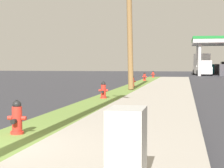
% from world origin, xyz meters
% --- Properties ---
extents(sidewalk_slab, '(3.20, 80.00, 0.12)m').
position_xyz_m(sidewalk_slab, '(3.00, 0.00, 0.06)').
color(sidewalk_slab, '#A8A093').
rests_on(sidewalk_slab, ground).
extents(fire_hydrant_nearest, '(0.42, 0.38, 0.74)m').
position_xyz_m(fire_hydrant_nearest, '(0.63, 1.88, 0.45)').
color(fire_hydrant_nearest, red).
rests_on(fire_hydrant_nearest, grass_verge).
extents(fire_hydrant_second, '(0.42, 0.38, 0.74)m').
position_xyz_m(fire_hydrant_second, '(0.65, 10.83, 0.45)').
color(fire_hydrant_second, red).
rests_on(fire_hydrant_second, grass_verge).
extents(fire_hydrant_third, '(0.42, 0.37, 0.74)m').
position_xyz_m(fire_hydrant_third, '(0.74, 19.85, 0.45)').
color(fire_hydrant_third, red).
rests_on(fire_hydrant_third, grass_verge).
extents(fire_hydrant_fourth, '(0.42, 0.37, 0.74)m').
position_xyz_m(fire_hydrant_fourth, '(0.57, 29.28, 0.45)').
color(fire_hydrant_fourth, red).
rests_on(fire_hydrant_fourth, grass_verge).
extents(fire_hydrant_fifth, '(0.42, 0.38, 0.74)m').
position_xyz_m(fire_hydrant_fifth, '(0.67, 37.58, 0.45)').
color(fire_hydrant_fifth, red).
rests_on(fire_hydrant_fifth, grass_verge).
extents(utility_pole_midground, '(0.82, 1.74, 8.50)m').
position_xyz_m(utility_pole_midground, '(0.92, 17.07, 4.45)').
color(utility_pole_midground, olive).
rests_on(utility_pole_midground, grass_verge).
extents(utility_cabinet, '(0.51, 0.73, 0.98)m').
position_xyz_m(utility_cabinet, '(3.50, -1.21, 0.57)').
color(utility_cabinet, slate).
rests_on(utility_cabinet, sidewalk_slab).
extents(car_teal_by_near_pump, '(2.05, 4.55, 1.57)m').
position_xyz_m(car_teal_by_near_pump, '(7.97, 58.68, 0.72)').
color(car_teal_by_near_pump, '#197075').
rests_on(car_teal_by_near_pump, ground).
extents(truck_white_at_forecourt, '(2.60, 6.54, 3.11)m').
position_xyz_m(truck_white_at_forecourt, '(6.60, 51.86, 1.49)').
color(truck_white_at_forecourt, white).
rests_on(truck_white_at_forecourt, ground).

